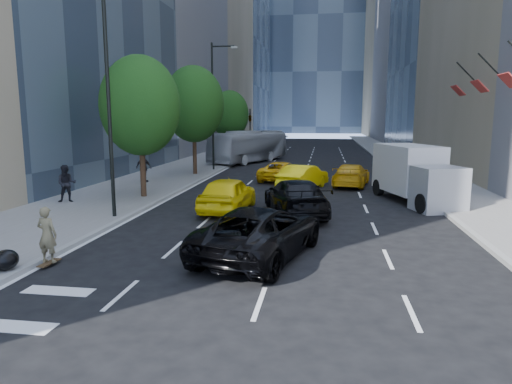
% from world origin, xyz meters
% --- Properties ---
extents(ground, '(160.00, 160.00, 0.00)m').
position_xyz_m(ground, '(0.00, 0.00, 0.00)').
color(ground, black).
rests_on(ground, ground).
extents(sidewalk_left, '(6.00, 120.00, 0.15)m').
position_xyz_m(sidewalk_left, '(-9.00, 30.00, 0.07)').
color(sidewalk_left, slate).
rests_on(sidewalk_left, ground).
extents(sidewalk_right, '(4.00, 120.00, 0.15)m').
position_xyz_m(sidewalk_right, '(10.00, 30.00, 0.07)').
color(sidewalk_right, slate).
rests_on(sidewalk_right, ground).
extents(tower_left_end, '(20.00, 28.00, 60.00)m').
position_xyz_m(tower_left_end, '(-22.00, 92.00, 30.00)').
color(tower_left_end, '#2E3947').
rests_on(tower_left_end, ground).
extents(tower_right_far, '(20.00, 24.00, 50.00)m').
position_xyz_m(tower_right_far, '(22.00, 98.00, 25.00)').
color(tower_right_far, '#7C7456').
rests_on(tower_right_far, ground).
extents(lamp_near, '(2.13, 0.22, 10.00)m').
position_xyz_m(lamp_near, '(-6.32, 4.00, 5.81)').
color(lamp_near, black).
rests_on(lamp_near, sidewalk_left).
extents(lamp_far, '(2.13, 0.22, 10.00)m').
position_xyz_m(lamp_far, '(-6.32, 22.00, 5.81)').
color(lamp_far, black).
rests_on(lamp_far, sidewalk_left).
extents(tree_near, '(4.20, 4.20, 7.46)m').
position_xyz_m(tree_near, '(-7.20, 9.00, 4.97)').
color(tree_near, '#311C13').
rests_on(tree_near, sidewalk_left).
extents(tree_mid, '(4.50, 4.50, 7.99)m').
position_xyz_m(tree_mid, '(-7.20, 19.00, 5.32)').
color(tree_mid, '#311C13').
rests_on(tree_mid, sidewalk_left).
extents(tree_far, '(3.90, 3.90, 6.92)m').
position_xyz_m(tree_far, '(-7.20, 32.00, 4.62)').
color(tree_far, '#311C13').
rests_on(tree_far, sidewalk_left).
extents(traffic_signal, '(2.48, 0.53, 5.20)m').
position_xyz_m(traffic_signal, '(-6.40, 40.00, 4.23)').
color(traffic_signal, black).
rests_on(traffic_signal, sidewalk_left).
extents(facade_flags, '(1.85, 13.30, 2.05)m').
position_xyz_m(facade_flags, '(10.64, 10.00, 6.18)').
color(facade_flags, black).
rests_on(facade_flags, ground).
extents(skateboarder, '(0.64, 0.45, 1.70)m').
position_xyz_m(skateboarder, '(-5.60, -2.21, 0.85)').
color(skateboarder, brown).
rests_on(skateboarder, ground).
extents(black_sedan_lincoln, '(4.10, 6.32, 1.62)m').
position_xyz_m(black_sedan_lincoln, '(0.50, -0.30, 0.81)').
color(black_sedan_lincoln, black).
rests_on(black_sedan_lincoln, ground).
extents(black_sedan_mercedes, '(3.63, 5.99, 1.62)m').
position_xyz_m(black_sedan_mercedes, '(1.20, 6.12, 0.81)').
color(black_sedan_mercedes, black).
rests_on(black_sedan_mercedes, ground).
extents(taxi_a, '(2.21, 4.92, 1.64)m').
position_xyz_m(taxi_a, '(-2.00, 6.50, 0.82)').
color(taxi_a, yellow).
rests_on(taxi_a, ground).
extents(taxi_b, '(3.13, 4.85, 1.51)m').
position_xyz_m(taxi_b, '(1.20, 13.71, 0.76)').
color(taxi_b, yellow).
rests_on(taxi_b, ground).
extents(taxi_c, '(3.24, 5.14, 1.32)m').
position_xyz_m(taxi_c, '(-0.46, 17.27, 0.66)').
color(taxi_c, yellow).
rests_on(taxi_c, ground).
extents(taxi_d, '(2.83, 5.17, 1.42)m').
position_xyz_m(taxi_d, '(4.20, 15.50, 0.71)').
color(taxi_d, '#E0A00B').
rests_on(taxi_d, ground).
extents(city_bus, '(6.41, 11.25, 3.08)m').
position_xyz_m(city_bus, '(-4.80, 29.85, 1.54)').
color(city_bus, '#B9BCC0').
rests_on(city_bus, ground).
extents(box_truck, '(3.90, 6.49, 2.93)m').
position_xyz_m(box_truck, '(7.12, 10.12, 1.49)').
color(box_truck, silver).
rests_on(box_truck, ground).
extents(pedestrian_a, '(1.12, 1.02, 1.88)m').
position_xyz_m(pedestrian_a, '(-10.33, 6.76, 1.09)').
color(pedestrian_a, black).
rests_on(pedestrian_a, sidewalk_left).
extents(pedestrian_b, '(1.19, 0.66, 1.92)m').
position_xyz_m(pedestrian_b, '(-9.23, 14.07, 1.11)').
color(pedestrian_b, black).
rests_on(pedestrian_b, sidewalk_left).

